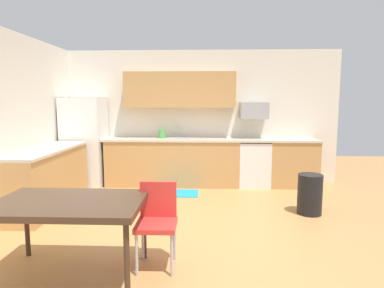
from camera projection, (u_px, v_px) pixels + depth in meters
ground_plane at (189, 228)px, 4.44m from camera, size 12.00×12.00×0.00m
wall_back at (195, 117)px, 6.89m from camera, size 5.80×0.10×2.70m
cabinet_run_back at (173, 163)px, 6.67m from camera, size 2.62×0.60×0.90m
cabinet_run_back_right at (292, 164)px, 6.58m from camera, size 0.93×0.60×0.90m
cabinet_run_left at (46, 179)px, 5.26m from camera, size 0.60×2.00×0.90m
countertop_back at (195, 140)px, 6.60m from camera, size 4.80×0.64×0.04m
countertop_left at (45, 150)px, 5.20m from camera, size 0.64×2.00×0.04m
upper_cabinets_back at (180, 90)px, 6.61m from camera, size 2.20×0.34×0.70m
refrigerator at (85, 142)px, 6.61m from camera, size 0.76×0.70×1.74m
oven_range at (253, 163)px, 6.61m from camera, size 0.60×0.60×0.91m
microwave at (254, 111)px, 6.58m from camera, size 0.54×0.36×0.32m
sink_basin at (179, 142)px, 6.61m from camera, size 0.48×0.40×0.14m
sink_faucet at (179, 133)px, 6.77m from camera, size 0.02×0.02×0.24m
dining_table at (69, 207)px, 3.15m from camera, size 1.40×0.90×0.75m
chair_near_table at (157, 217)px, 3.39m from camera, size 0.40×0.40×0.85m
trash_bin at (310, 194)px, 4.96m from camera, size 0.36×0.36×0.60m
floor_mat at (179, 193)px, 6.08m from camera, size 0.70×0.50×0.01m
kettle at (162, 134)px, 6.66m from camera, size 0.14×0.14×0.20m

